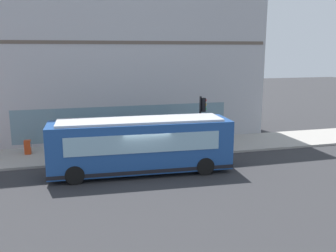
{
  "coord_description": "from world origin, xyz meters",
  "views": [
    {
      "loc": [
        -19.32,
        3.82,
        6.85
      ],
      "look_at": [
        2.09,
        -1.94,
        2.22
      ],
      "focal_mm": 39.57,
      "sensor_mm": 36.0,
      "label": 1
    }
  ],
  "objects": [
    {
      "name": "ground",
      "position": [
        0.0,
        0.0,
        0.0
      ],
      "size": [
        120.0,
        120.0,
        0.0
      ],
      "primitive_type": "plane",
      "color": "#2D2D30"
    },
    {
      "name": "sidewalk_curb",
      "position": [
        4.82,
        0.0,
        0.07
      ],
      "size": [
        4.44,
        40.0,
        0.15
      ],
      "primitive_type": "cube",
      "color": "#9E9991",
      "rests_on": "ground"
    },
    {
      "name": "fire_hydrant",
      "position": [
        4.86,
        -4.94,
        0.51
      ],
      "size": [
        0.35,
        0.35,
        0.74
      ],
      "color": "gold",
      "rests_on": "sidewalk_curb"
    },
    {
      "name": "pedestrian_by_light_pole",
      "position": [
        3.61,
        3.94,
        1.17
      ],
      "size": [
        0.32,
        0.32,
        1.76
      ],
      "color": "#8C3F8C",
      "rests_on": "sidewalk_curb"
    },
    {
      "name": "traffic_light_near_corner",
      "position": [
        3.08,
        -4.52,
        2.73
      ],
      "size": [
        0.32,
        0.49,
        3.69
      ],
      "color": "black",
      "rests_on": "sidewalk_curb"
    },
    {
      "name": "building_corner",
      "position": [
        10.38,
        0.0,
        6.62
      ],
      "size": [
        6.73,
        22.21,
        13.26
      ],
      "color": "#A8A8AD",
      "rests_on": "ground"
    },
    {
      "name": "newspaper_vending_box",
      "position": [
        5.48,
        6.6,
        0.6
      ],
      "size": [
        0.44,
        0.42,
        0.9
      ],
      "color": "#BF3F19",
      "rests_on": "sidewalk_curb"
    },
    {
      "name": "pedestrian_walking_along_curb",
      "position": [
        5.09,
        -1.43,
        1.21
      ],
      "size": [
        0.32,
        0.32,
        1.82
      ],
      "color": "#8C3F8C",
      "rests_on": "sidewalk_curb"
    },
    {
      "name": "city_bus_nearside",
      "position": [
        0.35,
        0.11,
        1.55
      ],
      "size": [
        3.05,
        10.16,
        3.07
      ],
      "color": "#1E478C",
      "rests_on": "ground"
    }
  ]
}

